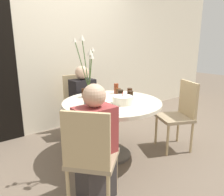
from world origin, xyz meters
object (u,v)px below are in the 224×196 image
at_px(chair_left_flank, 78,101).
at_px(drink_glass_3, 118,92).
at_px(flower_vase, 89,93).
at_px(side_plate, 114,112).
at_px(chair_far_back, 180,111).
at_px(drink_glass_5, 130,96).
at_px(person_boy, 83,104).
at_px(birthday_cake, 123,100).
at_px(drink_glass_0, 121,95).
at_px(chair_near_front, 90,154).
at_px(person_woman, 95,147).
at_px(drink_glass_1, 116,89).
at_px(drink_glass_4, 130,93).
at_px(drink_glass_2, 84,93).

height_order(chair_left_flank, drink_glass_3, chair_left_flank).
bearing_deg(flower_vase, side_plate, -32.76).
xyz_separation_m(chair_left_flank, drink_glass_3, (0.16, -0.78, 0.25)).
distance_m(chair_far_back, drink_glass_5, 0.74).
distance_m(drink_glass_3, person_boy, 0.69).
distance_m(birthday_cake, drink_glass_3, 0.37).
bearing_deg(drink_glass_5, drink_glass_0, 125.96).
xyz_separation_m(chair_far_back, drink_glass_3, (-0.63, 0.53, 0.25)).
bearing_deg(person_boy, chair_left_flank, 86.33).
height_order(chair_near_front, person_boy, person_boy).
bearing_deg(drink_glass_0, birthday_cake, -123.94).
height_order(chair_far_back, side_plate, chair_far_back).
bearing_deg(side_plate, person_woman, -155.42).
height_order(chair_left_flank, drink_glass_1, chair_left_flank).
bearing_deg(drink_glass_1, side_plate, -130.65).
bearing_deg(side_plate, chair_near_front, -150.63).
bearing_deg(chair_near_front, person_boy, -69.42).
distance_m(flower_vase, drink_glass_0, 0.64).
bearing_deg(drink_glass_0, drink_glass_1, 60.39).
height_order(chair_near_front, drink_glass_5, chair_near_front).
bearing_deg(side_plate, flower_vase, 147.24).
height_order(chair_near_front, drink_glass_4, chair_near_front).
xyz_separation_m(drink_glass_0, drink_glass_1, (0.16, 0.29, 0.01)).
relative_size(chair_near_front, flower_vase, 1.20).
bearing_deg(side_plate, chair_left_flank, 76.62).
distance_m(drink_glass_1, person_woman, 1.21).
relative_size(chair_left_flank, side_plate, 4.19).
height_order(drink_glass_0, drink_glass_1, drink_glass_1).
bearing_deg(drink_glass_2, flower_vase, -116.46).
height_order(drink_glass_0, drink_glass_2, drink_glass_0).
distance_m(person_boy, person_woman, 1.42).
bearing_deg(drink_glass_2, person_woman, -115.74).
relative_size(drink_glass_1, drink_glass_3, 1.34).
height_order(chair_left_flank, drink_glass_2, chair_left_flank).
bearing_deg(chair_left_flank, drink_glass_5, -78.27).
height_order(chair_left_flank, side_plate, chair_left_flank).
distance_m(chair_near_front, drink_glass_3, 1.22).
bearing_deg(drink_glass_3, person_boy, 105.24).
height_order(chair_left_flank, drink_glass_0, chair_left_flank).
relative_size(chair_near_front, drink_glass_3, 8.90).
xyz_separation_m(birthday_cake, drink_glass_1, (0.27, 0.45, 0.02)).
bearing_deg(chair_near_front, drink_glass_4, -99.37).
xyz_separation_m(chair_near_front, drink_glass_2, (0.55, 0.99, 0.26)).
bearing_deg(drink_glass_4, chair_left_flank, 103.74).
xyz_separation_m(chair_far_back, person_boy, (-0.79, 1.15, -0.01)).
bearing_deg(person_boy, drink_glass_0, -83.76).
distance_m(chair_left_flank, person_woman, 1.56).
xyz_separation_m(drink_glass_0, drink_glass_4, (0.15, 0.00, -0.00)).
relative_size(chair_left_flank, drink_glass_1, 6.63).
relative_size(chair_left_flank, flower_vase, 1.20).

